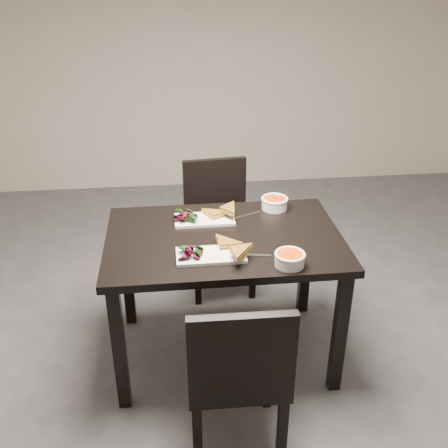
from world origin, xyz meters
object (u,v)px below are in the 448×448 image
(plate_near, at_px, (211,255))
(soup_bowl_near, at_px, (290,258))
(plate_far, at_px, (204,220))
(soup_bowl_far, at_px, (275,202))
(table, at_px, (224,253))
(chair_near, at_px, (238,370))
(chair_far, at_px, (218,217))

(plate_near, height_order, soup_bowl_near, soup_bowl_near)
(plate_near, xyz_separation_m, plate_far, (-0.00, 0.38, -0.00))
(soup_bowl_near, distance_m, soup_bowl_far, 0.61)
(table, height_order, soup_bowl_far, soup_bowl_far)
(soup_bowl_near, distance_m, plate_far, 0.61)
(plate_far, bearing_deg, chair_near, -85.49)
(plate_far, relative_size, soup_bowl_far, 2.11)
(chair_far, relative_size, plate_near, 2.59)
(plate_near, bearing_deg, plate_far, 90.26)
(table, relative_size, chair_near, 1.41)
(table, height_order, plate_far, plate_far)
(soup_bowl_near, height_order, plate_far, soup_bowl_near)
(soup_bowl_near, bearing_deg, chair_far, 102.08)
(chair_near, relative_size, chair_far, 1.00)
(table, xyz_separation_m, plate_near, (-0.08, -0.20, 0.11))
(chair_near, relative_size, soup_bowl_near, 5.91)
(plate_near, relative_size, plate_far, 1.03)
(soup_bowl_near, xyz_separation_m, plate_far, (-0.35, 0.49, -0.03))
(chair_far, bearing_deg, plate_far, -107.52)
(table, relative_size, chair_far, 1.41)
(table, xyz_separation_m, chair_near, (-0.02, -0.68, -0.17))
(chair_far, xyz_separation_m, soup_bowl_near, (0.23, -1.06, 0.30))
(chair_far, height_order, plate_far, chair_far)
(plate_near, bearing_deg, soup_bowl_far, 50.55)
(table, bearing_deg, plate_far, 114.99)
(chair_near, bearing_deg, soup_bowl_near, 53.39)
(chair_far, distance_m, plate_far, 0.64)
(chair_near, relative_size, soup_bowl_far, 5.62)
(chair_far, xyz_separation_m, soup_bowl_far, (0.28, -0.46, 0.30))
(table, xyz_separation_m, soup_bowl_near, (0.27, -0.31, 0.14))
(plate_far, bearing_deg, plate_near, -89.74)
(soup_bowl_far, bearing_deg, chair_near, -109.03)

